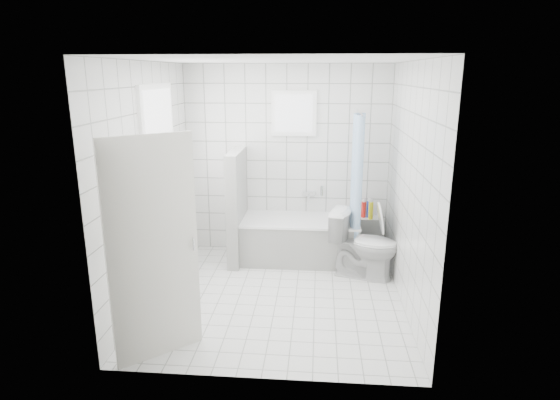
{
  "coord_description": "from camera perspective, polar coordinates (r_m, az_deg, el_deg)",
  "views": [
    {
      "loc": [
        0.44,
        -4.86,
        2.47
      ],
      "look_at": [
        0.01,
        0.35,
        1.05
      ],
      "focal_mm": 30.0,
      "sensor_mm": 36.0,
      "label": 1
    }
  ],
  "objects": [
    {
      "name": "wall_front",
      "position": [
        3.59,
        -2.54,
        -3.87
      ],
      "size": [
        2.8,
        0.02,
        2.6
      ],
      "primitive_type": "cube",
      "color": "white",
      "rests_on": "ground"
    },
    {
      "name": "curtain_rod",
      "position": [
        6.0,
        9.66,
        10.49
      ],
      "size": [
        0.02,
        0.8,
        0.02
      ],
      "primitive_type": "cylinder",
      "rotation": [
        1.57,
        0.0,
        0.0
      ],
      "color": "silver",
      "rests_on": "wall_back"
    },
    {
      "name": "ledge_bottles",
      "position": [
        6.51,
        10.66,
        -1.18
      ],
      "size": [
        0.15,
        0.15,
        0.24
      ],
      "color": "blue",
      "rests_on": "tiled_ledge"
    },
    {
      "name": "window_left",
      "position": [
        5.53,
        -14.29,
        5.67
      ],
      "size": [
        0.01,
        0.9,
        1.4
      ],
      "primitive_type": "cube",
      "color": "white",
      "rests_on": "wall_left"
    },
    {
      "name": "ceiling",
      "position": [
        4.88,
        -0.42,
        16.71
      ],
      "size": [
        3.0,
        3.0,
        0.0
      ],
      "primitive_type": "plane",
      "rotation": [
        3.14,
        0.0,
        0.0
      ],
      "color": "white",
      "rests_on": "ground"
    },
    {
      "name": "window_back",
      "position": [
        6.35,
        1.71,
        10.49
      ],
      "size": [
        0.5,
        0.01,
        0.5
      ],
      "primitive_type": "cube",
      "color": "white",
      "rests_on": "wall_back"
    },
    {
      "name": "bathtub",
      "position": [
        6.38,
        2.46,
        -4.81
      ],
      "size": [
        1.56,
        0.77,
        0.58
      ],
      "color": "white",
      "rests_on": "ground"
    },
    {
      "name": "sill_bottles",
      "position": [
        5.6,
        -13.5,
        -0.23
      ],
      "size": [
        0.15,
        0.8,
        0.29
      ],
      "color": "#E472CD",
      "rests_on": "window_sill"
    },
    {
      "name": "toilet",
      "position": [
        5.91,
        10.24,
        -5.35
      ],
      "size": [
        0.92,
        0.68,
        0.84
      ],
      "primitive_type": "imported",
      "rotation": [
        0.0,
        0.0,
        1.29
      ],
      "color": "silver",
      "rests_on": "ground"
    },
    {
      "name": "wall_back",
      "position": [
        6.48,
        0.8,
        4.8
      ],
      "size": [
        2.8,
        0.02,
        2.6
      ],
      "primitive_type": "cube",
      "color": "white",
      "rests_on": "ground"
    },
    {
      "name": "tiled_ledge",
      "position": [
        6.65,
        10.32,
        -4.33
      ],
      "size": [
        0.4,
        0.24,
        0.55
      ],
      "primitive_type": "cube",
      "color": "white",
      "rests_on": "ground"
    },
    {
      "name": "shower_curtain",
      "position": [
        6.01,
        9.38,
        1.81
      ],
      "size": [
        0.14,
        0.48,
        1.78
      ],
      "primitive_type": null,
      "color": "#417EC0",
      "rests_on": "curtain_rod"
    },
    {
      "name": "ground",
      "position": [
        5.47,
        -0.37,
        -11.64
      ],
      "size": [
        3.0,
        3.0,
        0.0
      ],
      "primitive_type": "plane",
      "color": "white",
      "rests_on": "ground"
    },
    {
      "name": "door",
      "position": [
        4.17,
        -15.11,
        -6.02
      ],
      "size": [
        0.63,
        0.56,
        2.0
      ],
      "primitive_type": "cube",
      "rotation": [
        0.0,
        0.0,
        -0.85
      ],
      "color": "silver",
      "rests_on": "ground"
    },
    {
      "name": "wall_right",
      "position": [
        5.09,
        15.5,
        1.34
      ],
      "size": [
        0.02,
        3.0,
        2.6
      ],
      "primitive_type": "cube",
      "color": "white",
      "rests_on": "ground"
    },
    {
      "name": "tub_faucet",
      "position": [
        6.53,
        3.52,
        0.79
      ],
      "size": [
        0.18,
        0.06,
        0.06
      ],
      "primitive_type": "cube",
      "color": "silver",
      "rests_on": "wall_back"
    },
    {
      "name": "partition_wall",
      "position": [
        6.27,
        -5.26,
        -0.79
      ],
      "size": [
        0.15,
        0.85,
        1.5
      ],
      "primitive_type": "cube",
      "color": "white",
      "rests_on": "ground"
    },
    {
      "name": "window_sill",
      "position": [
        5.68,
        -13.38,
        -1.69
      ],
      "size": [
        0.18,
        1.02,
        0.08
      ],
      "primitive_type": "cube",
      "color": "white",
      "rests_on": "wall_left"
    },
    {
      "name": "wall_left",
      "position": [
        5.33,
        -15.57,
        1.94
      ],
      "size": [
        0.02,
        3.0,
        2.6
      ],
      "primitive_type": "cube",
      "color": "white",
      "rests_on": "ground"
    }
  ]
}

